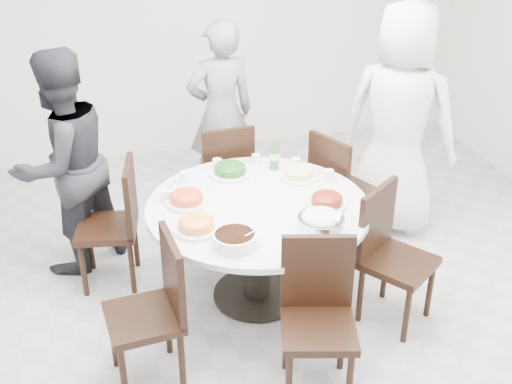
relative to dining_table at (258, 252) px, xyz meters
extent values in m
cube|color=#ADAEB2|center=(-0.12, -0.32, -0.38)|extent=(6.00, 6.00, 0.01)
cube|color=white|center=(-0.12, 2.68, 1.02)|extent=(6.00, 0.01, 2.80)
cylinder|color=white|center=(0.00, 0.00, 0.00)|extent=(1.50, 1.50, 0.75)
cube|color=black|center=(0.86, 0.56, 0.10)|extent=(0.55, 0.55, 0.95)
cube|color=black|center=(-0.02, 1.05, 0.10)|extent=(0.44, 0.44, 0.95)
cube|color=black|center=(-0.99, 0.46, 0.10)|extent=(0.49, 0.49, 0.95)
cube|color=black|center=(-0.85, -0.61, 0.10)|extent=(0.46, 0.46, 0.95)
cube|color=black|center=(0.09, -0.96, 0.10)|extent=(0.51, 0.51, 0.95)
cube|color=black|center=(0.83, -0.48, 0.10)|extent=(0.59, 0.59, 0.95)
imported|color=white|center=(1.35, 0.70, 0.57)|extent=(1.09, 1.06, 1.89)
imported|color=black|center=(0.08, 1.52, 0.45)|extent=(0.63, 0.45, 1.64)
imported|color=black|center=(-1.24, 0.78, 0.47)|extent=(1.04, 1.00, 1.69)
cylinder|color=white|center=(-0.08, 0.48, 0.41)|extent=(0.30, 0.30, 0.08)
cylinder|color=white|center=(0.39, 0.30, 0.41)|extent=(0.27, 0.27, 0.07)
cylinder|color=white|center=(-0.45, 0.13, 0.41)|extent=(0.28, 0.28, 0.08)
cylinder|color=white|center=(0.44, -0.14, 0.41)|extent=(0.27, 0.27, 0.07)
cylinder|color=white|center=(-0.46, -0.22, 0.41)|extent=(0.29, 0.29, 0.08)
cylinder|color=silver|center=(0.27, -0.46, 0.44)|extent=(0.29, 0.29, 0.12)
cylinder|color=white|center=(-0.27, -0.45, 0.42)|extent=(0.27, 0.27, 0.08)
cylinder|color=#316A2A|center=(0.26, 0.50, 0.49)|extent=(0.07, 0.07, 0.24)
cylinder|color=white|center=(0.02, 0.64, 0.42)|extent=(0.07, 0.07, 0.08)
camera|label=1|loc=(-0.98, -3.60, 2.47)|focal=45.00mm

